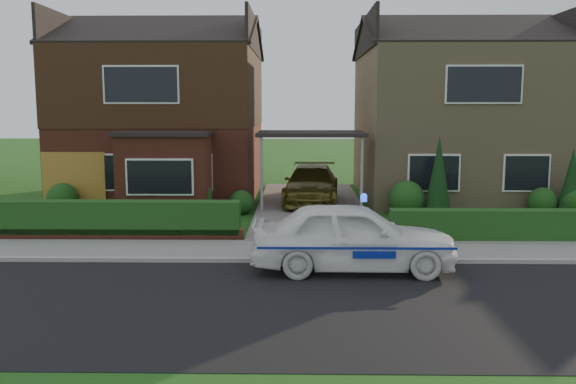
{
  "coord_description": "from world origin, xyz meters",
  "views": [
    {
      "loc": [
        -0.47,
        -10.92,
        3.65
      ],
      "look_at": [
        -0.7,
        3.5,
        1.63
      ],
      "focal_mm": 38.0,
      "sensor_mm": 36.0,
      "label": 1
    }
  ],
  "objects": [
    {
      "name": "shrub_right_mid",
      "position": [
        7.8,
        9.5,
        0.48
      ],
      "size": [
        0.96,
        0.96,
        0.96
      ],
      "primitive_type": "sphere",
      "color": "#113715",
      "rests_on": "ground"
    },
    {
      "name": "ground",
      "position": [
        0.0,
        0.0,
        0.0
      ],
      "size": [
        120.0,
        120.0,
        0.0
      ],
      "primitive_type": "plane",
      "color": "#154813",
      "rests_on": "ground"
    },
    {
      "name": "conifer_a",
      "position": [
        4.2,
        9.2,
        1.3
      ],
      "size": [
        0.9,
        0.9,
        2.6
      ],
      "primitive_type": "cone",
      "color": "black",
      "rests_on": "ground"
    },
    {
      "name": "shrub_left_mid",
      "position": [
        -4.0,
        9.3,
        0.66
      ],
      "size": [
        1.32,
        1.32,
        1.32
      ],
      "primitive_type": "sphere",
      "color": "#113715",
      "rests_on": "ground"
    },
    {
      "name": "hedge_right",
      "position": [
        5.8,
        5.35,
        0.0
      ],
      "size": [
        7.5,
        0.55,
        0.8
      ],
      "primitive_type": "cube",
      "color": "#113715",
      "rests_on": "ground"
    },
    {
      "name": "shrub_left_near",
      "position": [
        -2.4,
        9.6,
        0.42
      ],
      "size": [
        0.84,
        0.84,
        0.84
      ],
      "primitive_type": "sphere",
      "color": "#113715",
      "rests_on": "ground"
    },
    {
      "name": "conifer_b",
      "position": [
        8.6,
        9.2,
        1.1
      ],
      "size": [
        0.9,
        0.9,
        2.2
      ],
      "primitive_type": "cone",
      "color": "black",
      "rests_on": "ground"
    },
    {
      "name": "potted_plant_c",
      "position": [
        -2.5,
        7.08,
        0.37
      ],
      "size": [
        0.48,
        0.48,
        0.74
      ],
      "primitive_type": "imported",
      "rotation": [
        0.0,
        0.0,
        1.39
      ],
      "color": "gray",
      "rests_on": "ground"
    },
    {
      "name": "police_car",
      "position": [
        0.77,
        2.4,
        0.77
      ],
      "size": [
        4.17,
        4.55,
        1.71
      ],
      "rotation": [
        0.0,
        0.0,
        1.56
      ],
      "color": "white",
      "rests_on": "ground"
    },
    {
      "name": "house_right",
      "position": [
        5.8,
        13.99,
        3.66
      ],
      "size": [
        7.5,
        8.06,
        7.25
      ],
      "color": "tan",
      "rests_on": "ground"
    },
    {
      "name": "driveway_car",
      "position": [
        0.04,
        11.43,
        0.81
      ],
      "size": [
        2.27,
        4.85,
        1.37
      ],
      "primitive_type": "imported",
      "rotation": [
        0.0,
        0.0,
        -0.08
      ],
      "color": "brown",
      "rests_on": "driveway"
    },
    {
      "name": "garage_door",
      "position": [
        -8.25,
        9.96,
        1.05
      ],
      "size": [
        2.2,
        0.1,
        2.1
      ],
      "primitive_type": "cube",
      "color": "brown",
      "rests_on": "ground"
    },
    {
      "name": "dwarf_wall",
      "position": [
        -5.8,
        5.3,
        0.18
      ],
      "size": [
        7.7,
        0.25,
        0.36
      ],
      "primitive_type": "cube",
      "color": "brown",
      "rests_on": "ground"
    },
    {
      "name": "road",
      "position": [
        0.0,
        0.0,
        0.0
      ],
      "size": [
        60.0,
        6.0,
        0.02
      ],
      "primitive_type": "cube",
      "color": "black",
      "rests_on": "ground"
    },
    {
      "name": "shrub_left_far",
      "position": [
        -8.5,
        9.5,
        0.54
      ],
      "size": [
        1.08,
        1.08,
        1.08
      ],
      "primitive_type": "sphere",
      "color": "#113715",
      "rests_on": "ground"
    },
    {
      "name": "sidewalk",
      "position": [
        0.0,
        4.1,
        0.05
      ],
      "size": [
        60.0,
        2.0,
        0.1
      ],
      "primitive_type": "cube",
      "color": "slate",
      "rests_on": "ground"
    },
    {
      "name": "carport_link",
      "position": [
        0.0,
        10.95,
        2.66
      ],
      "size": [
        3.8,
        3.0,
        2.77
      ],
      "color": "black",
      "rests_on": "ground"
    },
    {
      "name": "potted_plant_a",
      "position": [
        -8.08,
        6.91,
        0.36
      ],
      "size": [
        0.39,
        0.28,
        0.72
      ],
      "primitive_type": "imported",
      "rotation": [
        0.0,
        0.0,
        -0.06
      ],
      "color": "gray",
      "rests_on": "ground"
    },
    {
      "name": "driveway",
      "position": [
        0.0,
        11.0,
        0.06
      ],
      "size": [
        3.8,
        12.0,
        0.12
      ],
      "primitive_type": "cube",
      "color": "#666059",
      "rests_on": "ground"
    },
    {
      "name": "hedge_left",
      "position": [
        -5.8,
        5.45,
        0.0
      ],
      "size": [
        7.5,
        0.55,
        0.9
      ],
      "primitive_type": "cube",
      "color": "#113715",
      "rests_on": "ground"
    },
    {
      "name": "house_left",
      "position": [
        -5.78,
        13.9,
        3.81
      ],
      "size": [
        7.5,
        9.53,
        7.25
      ],
      "color": "brown",
      "rests_on": "ground"
    },
    {
      "name": "shrub_right_near",
      "position": [
        3.2,
        9.4,
        0.6
      ],
      "size": [
        1.2,
        1.2,
        1.2
      ],
      "primitive_type": "sphere",
      "color": "#113715",
      "rests_on": "ground"
    },
    {
      "name": "kerb",
      "position": [
        0.0,
        3.05,
        0.06
      ],
      "size": [
        60.0,
        0.16,
        0.12
      ],
      "primitive_type": "cube",
      "color": "#9E9993",
      "rests_on": "ground"
    },
    {
      "name": "potted_plant_b",
      "position": [
        -7.95,
        6.08,
        0.36
      ],
      "size": [
        0.51,
        0.51,
        0.73
      ],
      "primitive_type": "imported",
      "rotation": [
        0.0,
        0.0,
        0.86
      ],
      "color": "gray",
      "rests_on": "ground"
    }
  ]
}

